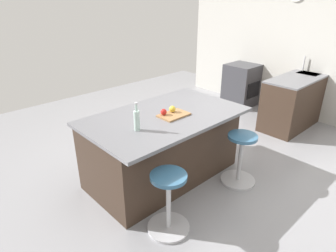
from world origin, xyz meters
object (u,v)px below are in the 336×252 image
(apple_red, at_px, (164,112))
(water_bottle, at_px, (137,120))
(stool_by_window, at_px, (240,160))
(stool_middle, at_px, (168,204))
(oven_range, at_px, (241,85))
(cutting_board, at_px, (174,115))
(kitchen_island, at_px, (163,145))
(apple_yellow, at_px, (172,109))

(apple_red, distance_m, water_bottle, 0.47)
(stool_by_window, xyz_separation_m, stool_middle, (1.23, 0.00, 0.00))
(stool_by_window, relative_size, stool_middle, 1.00)
(oven_range, distance_m, water_bottle, 3.75)
(oven_range, relative_size, apple_red, 11.67)
(water_bottle, bearing_deg, cutting_board, -177.84)
(stool_by_window, distance_m, stool_middle, 1.23)
(kitchen_island, relative_size, apple_red, 26.18)
(apple_yellow, bearing_deg, stool_middle, 44.22)
(oven_range, bearing_deg, stool_middle, 24.26)
(kitchen_island, bearing_deg, apple_red, 56.57)
(oven_range, relative_size, kitchen_island, 0.45)
(stool_middle, bearing_deg, water_bottle, -99.80)
(cutting_board, height_order, apple_yellow, apple_yellow)
(stool_by_window, bearing_deg, apple_red, -46.10)
(oven_range, distance_m, cutting_board, 3.19)
(apple_red, bearing_deg, kitchen_island, -123.43)
(kitchen_island, height_order, stool_by_window, kitchen_island)
(oven_range, xyz_separation_m, apple_red, (3.09, 0.96, 0.51))
(kitchen_island, height_order, water_bottle, water_bottle)
(cutting_board, bearing_deg, stool_middle, 42.98)
(apple_red, bearing_deg, apple_yellow, 178.39)
(oven_range, distance_m, stool_by_window, 2.94)
(stool_middle, bearing_deg, cutting_board, -137.02)
(oven_range, height_order, water_bottle, water_bottle)
(kitchen_island, xyz_separation_m, water_bottle, (0.51, 0.16, 0.56))
(oven_range, distance_m, apple_yellow, 3.15)
(stool_by_window, bearing_deg, apple_yellow, -52.58)
(apple_yellow, bearing_deg, water_bottle, 7.91)
(stool_middle, bearing_deg, oven_range, -155.74)
(oven_range, bearing_deg, kitchen_island, 16.21)
(kitchen_island, xyz_separation_m, cutting_board, (-0.05, 0.14, 0.45))
(stool_middle, xyz_separation_m, cutting_board, (-0.67, -0.62, 0.58))
(kitchen_island, height_order, stool_middle, kitchen_island)
(stool_middle, xyz_separation_m, apple_yellow, (-0.70, -0.69, 0.63))
(stool_by_window, xyz_separation_m, apple_yellow, (0.52, -0.69, 0.63))
(oven_range, relative_size, stool_middle, 1.31)
(stool_middle, bearing_deg, apple_yellow, -135.78)
(kitchen_island, height_order, apple_yellow, apple_yellow)
(oven_range, bearing_deg, water_bottle, 16.40)
(apple_red, relative_size, apple_yellow, 0.94)
(stool_by_window, relative_size, apple_red, 8.90)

